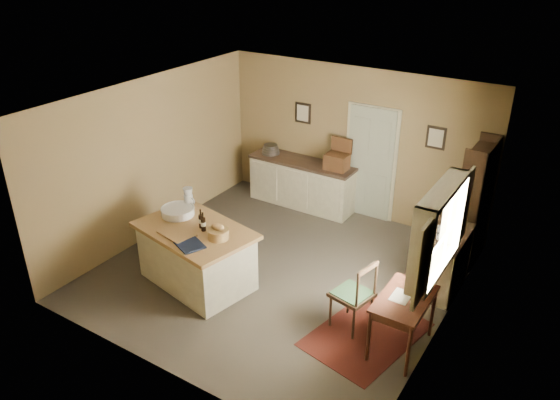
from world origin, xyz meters
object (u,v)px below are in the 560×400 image
at_px(work_island, 196,254).
at_px(desk_chair, 352,294).
at_px(writing_desk, 404,304).
at_px(shelving_unit, 477,203).
at_px(sideboard, 302,182).
at_px(right_cabinet, 442,260).

height_order(work_island, desk_chair, work_island).
bearing_deg(work_island, writing_desk, 16.04).
bearing_deg(shelving_unit, sideboard, 176.36).
xyz_separation_m(sideboard, writing_desk, (3.07, -2.81, 0.19)).
relative_size(work_island, writing_desk, 1.99).
relative_size(sideboard, writing_desk, 2.18).
bearing_deg(sideboard, work_island, -90.25).
distance_m(sideboard, desk_chair, 3.63).
bearing_deg(work_island, right_cabinet, 41.81).
relative_size(work_island, desk_chair, 1.86).
distance_m(desk_chair, right_cabinet, 1.67).
bearing_deg(work_island, shelving_unit, 52.92).
height_order(work_island, shelving_unit, shelving_unit).
height_order(work_island, writing_desk, work_island).
height_order(sideboard, writing_desk, sideboard).
bearing_deg(sideboard, right_cabinet, -22.25).
relative_size(sideboard, right_cabinet, 1.97).
bearing_deg(shelving_unit, right_cabinet, -98.23).
bearing_deg(sideboard, writing_desk, -42.49).
bearing_deg(work_island, desk_chair, 18.61).
xyz_separation_m(sideboard, right_cabinet, (3.07, -1.26, -0.02)).
relative_size(writing_desk, right_cabinet, 0.90).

